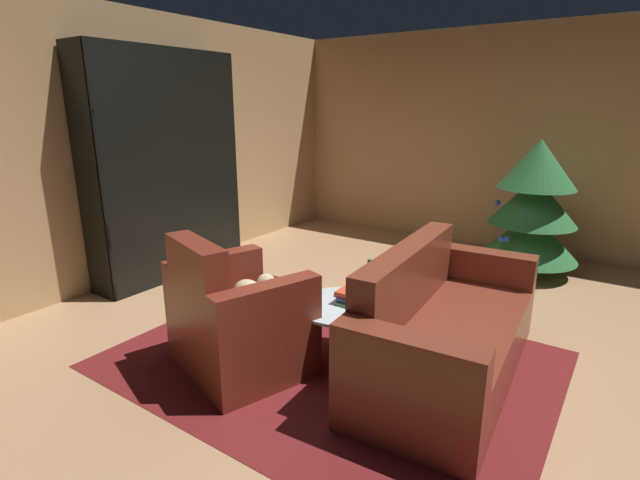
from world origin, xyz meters
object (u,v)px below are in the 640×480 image
bottle_on_table (369,286)px  decorated_tree (533,206)px  armchair_red (236,322)px  book_stack_on_table (351,298)px  couch_red (443,332)px  coffee_table (342,310)px  bookshelf_unit (175,170)px

bottle_on_table → decorated_tree: 2.62m
armchair_red → book_stack_on_table: bearing=41.7°
book_stack_on_table → armchair_red: bearing=-138.3°
couch_red → coffee_table: size_ratio=2.85×
armchair_red → book_stack_on_table: 0.81m
armchair_red → decorated_tree: size_ratio=0.76×
bottle_on_table → decorated_tree: bearing=77.8°
couch_red → bottle_on_table: 0.58m
book_stack_on_table → decorated_tree: decorated_tree is taller
armchair_red → bookshelf_unit: bearing=149.4°
bookshelf_unit → armchair_red: bookshelf_unit is taller
bookshelf_unit → book_stack_on_table: bearing=-13.4°
bookshelf_unit → couch_red: 3.23m
couch_red → book_stack_on_table: (-0.60, -0.20, 0.18)m
bottle_on_table → coffee_table: bearing=-137.6°
couch_red → bottle_on_table: couch_red is taller
decorated_tree → armchair_red: bearing=-111.3°
book_stack_on_table → bottle_on_table: 0.15m
bookshelf_unit → bottle_on_table: 2.70m
couch_red → bookshelf_unit: bearing=172.7°
couch_red → coffee_table: (-0.64, -0.24, 0.09)m
couch_red → decorated_tree: (0.04, 2.44, 0.44)m
armchair_red → bottle_on_table: 0.94m
bookshelf_unit → book_stack_on_table: (2.50, -0.60, -0.63)m
couch_red → book_stack_on_table: bearing=-161.5°
coffee_table → bottle_on_table: 0.25m
coffee_table → decorated_tree: 2.79m
armchair_red → coffee_table: armchair_red is taller
coffee_table → couch_red: bearing=20.5°
bookshelf_unit → book_stack_on_table: size_ratio=10.46×
book_stack_on_table → decorated_tree: 2.73m
bookshelf_unit → bottle_on_table: bookshelf_unit is taller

